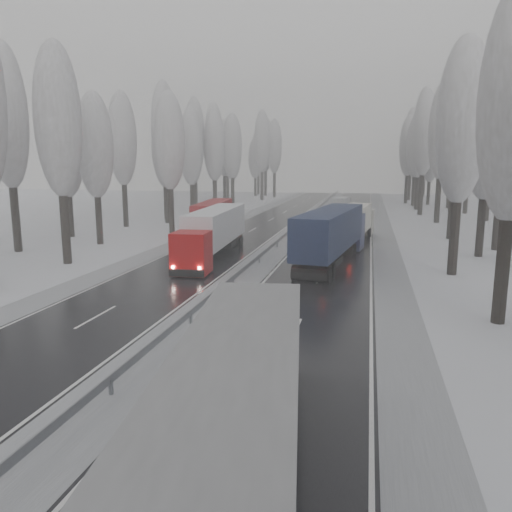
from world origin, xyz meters
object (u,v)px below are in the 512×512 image
at_px(box_truck_distant, 342,205).
at_px(truck_red_red, 211,217).
at_px(truck_blue_box, 333,232).
at_px(truck_grey_tarp, 239,418).
at_px(truck_red_white, 214,230).
at_px(truck_cream_box, 354,222).

distance_m(box_truck_distant, truck_red_red, 34.89).
height_order(truck_blue_box, truck_red_red, truck_blue_box).
bearing_deg(box_truck_distant, truck_grey_tarp, -82.67).
bearing_deg(truck_blue_box, truck_red_red, 147.86).
relative_size(truck_grey_tarp, truck_red_red, 1.09).
bearing_deg(truck_blue_box, truck_red_white, -172.46).
bearing_deg(truck_red_red, truck_grey_tarp, -77.86).
bearing_deg(truck_grey_tarp, box_truck_distant, 83.86).
distance_m(truck_blue_box, truck_red_white, 9.99).
bearing_deg(truck_red_white, truck_cream_box, 39.54).
bearing_deg(truck_blue_box, truck_cream_box, 90.87).
height_order(truck_blue_box, box_truck_distant, truck_blue_box).
bearing_deg(box_truck_distant, truck_red_white, -94.67).
distance_m(truck_grey_tarp, truck_red_red, 44.08).
bearing_deg(truck_cream_box, truck_red_white, -129.96).
xyz_separation_m(truck_red_white, truck_red_red, (-3.97, 11.63, -0.17)).
relative_size(truck_blue_box, truck_red_white, 1.07).
bearing_deg(truck_blue_box, truck_grey_tarp, -82.05).
distance_m(truck_blue_box, box_truck_distant, 44.37).
bearing_deg(truck_cream_box, truck_blue_box, -90.15).
xyz_separation_m(truck_blue_box, box_truck_distant, (-1.70, 44.32, -1.29)).
relative_size(truck_cream_box, truck_red_white, 0.92).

